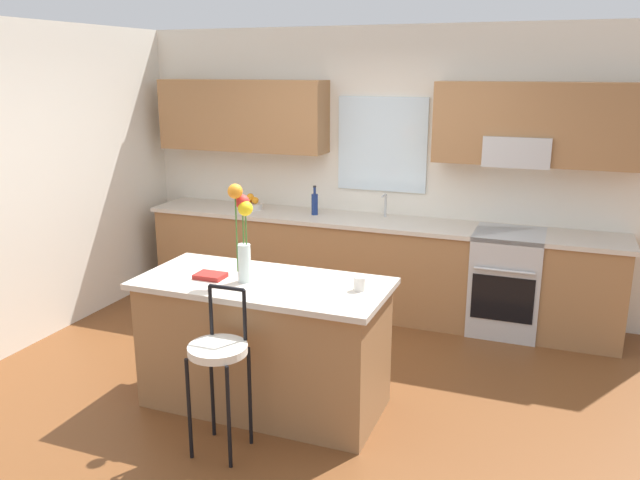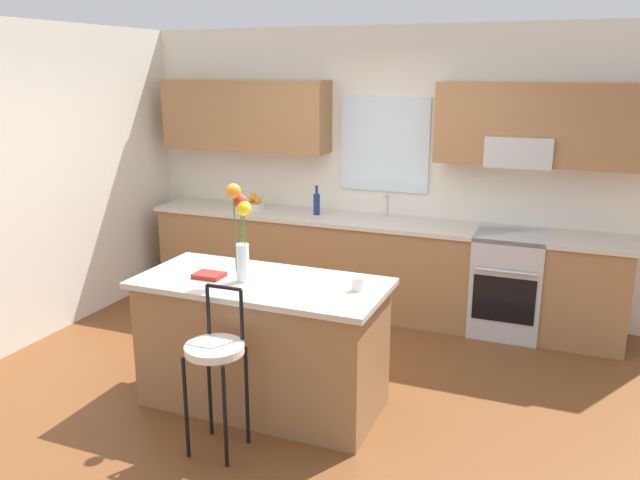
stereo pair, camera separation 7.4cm
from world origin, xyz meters
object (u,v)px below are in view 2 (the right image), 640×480
(fruit_bowl_oranges, at_px, (253,204))
(bar_stool_near, at_px, (216,356))
(cookbook, at_px, (209,275))
(flower_vase, at_px, (241,228))
(oven_range, at_px, (508,283))
(kitchen_island, at_px, (263,343))
(mug_ceramic, at_px, (357,284))
(bottle_olive_oil, at_px, (317,203))

(fruit_bowl_oranges, bearing_deg, bar_stool_near, -66.99)
(cookbook, xyz_separation_m, fruit_bowl_oranges, (-0.75, 2.08, 0.03))
(flower_vase, bearing_deg, oven_range, 52.69)
(kitchen_island, bearing_deg, cookbook, -168.38)
(flower_vase, relative_size, fruit_bowl_oranges, 2.80)
(mug_ceramic, xyz_separation_m, bottle_olive_oil, (-1.08, 1.95, 0.07))
(kitchen_island, relative_size, cookbook, 8.56)
(bottle_olive_oil, bearing_deg, flower_vase, -81.66)
(mug_ceramic, height_order, bottle_olive_oil, bottle_olive_oil)
(bar_stool_near, xyz_separation_m, fruit_bowl_oranges, (-1.11, 2.62, 0.33))
(fruit_bowl_oranges, height_order, bottle_olive_oil, bottle_olive_oil)
(mug_ceramic, bearing_deg, bar_stool_near, -134.80)
(bar_stool_near, xyz_separation_m, mug_ceramic, (0.67, 0.67, 0.33))
(bar_stool_near, relative_size, flower_vase, 1.55)
(fruit_bowl_oranges, relative_size, bottle_olive_oil, 0.83)
(oven_range, relative_size, mug_ceramic, 10.22)
(oven_range, xyz_separation_m, mug_ceramic, (-0.77, -1.92, 0.51))
(bar_stool_near, relative_size, bottle_olive_oil, 3.62)
(oven_range, bearing_deg, kitchen_island, -126.07)
(oven_range, distance_m, cookbook, 2.77)
(kitchen_island, bearing_deg, fruit_bowl_oranges, 119.02)
(bar_stool_near, bearing_deg, cookbook, 123.74)
(cookbook, bearing_deg, oven_range, 48.72)
(kitchen_island, distance_m, flower_vase, 0.84)
(fruit_bowl_oranges, bearing_deg, oven_range, -0.66)
(kitchen_island, xyz_separation_m, cookbook, (-0.36, -0.07, 0.47))
(flower_vase, xyz_separation_m, mug_ceramic, (0.78, 0.12, -0.33))
(oven_range, relative_size, bar_stool_near, 0.88)
(kitchen_island, bearing_deg, bar_stool_near, -90.00)
(flower_vase, distance_m, mug_ceramic, 0.85)
(kitchen_island, distance_m, bottle_olive_oil, 2.12)
(cookbook, bearing_deg, flower_vase, 3.77)
(kitchen_island, height_order, cookbook, cookbook)
(kitchen_island, relative_size, mug_ceramic, 19.02)
(fruit_bowl_oranges, bearing_deg, bottle_olive_oil, -0.38)
(bottle_olive_oil, bearing_deg, mug_ceramic, -60.95)
(bar_stool_near, relative_size, fruit_bowl_oranges, 4.34)
(flower_vase, xyz_separation_m, fruit_bowl_oranges, (-1.00, 2.07, -0.32))
(bottle_olive_oil, bearing_deg, oven_range, -0.76)
(oven_range, distance_m, mug_ceramic, 2.13)
(bar_stool_near, height_order, mug_ceramic, bar_stool_near)
(oven_range, height_order, kitchen_island, same)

